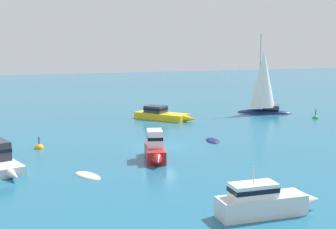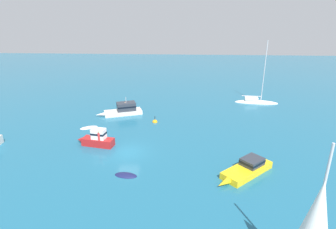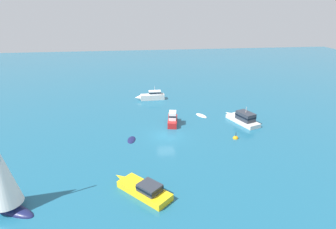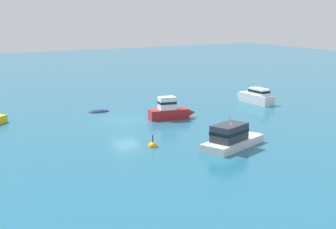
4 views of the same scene
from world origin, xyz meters
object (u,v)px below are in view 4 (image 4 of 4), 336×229
(launch, at_px, (232,138))
(dinghy, at_px, (99,112))
(mooring_buoy, at_px, (153,147))
(tender, at_px, (226,126))
(powerboat, at_px, (170,110))
(cabin_cruiser, at_px, (255,96))

(launch, distance_m, dinghy, 18.10)
(launch, bearing_deg, mooring_buoy, 128.66)
(dinghy, xyz_separation_m, mooring_buoy, (-14.52, 1.41, 0.01))
(tender, relative_size, powerboat, 0.54)
(tender, bearing_deg, cabin_cruiser, 10.74)
(launch, relative_size, dinghy, 3.00)
(dinghy, relative_size, mooring_buoy, 1.83)
(launch, height_order, cabin_cruiser, launch)
(powerboat, bearing_deg, cabin_cruiser, 21.85)
(launch, relative_size, powerboat, 1.49)
(powerboat, relative_size, cabin_cruiser, 0.84)
(cabin_cruiser, bearing_deg, dinghy, 75.42)
(launch, height_order, tender, launch)
(launch, xyz_separation_m, cabin_cruiser, (13.60, -13.50, -0.03))
(dinghy, xyz_separation_m, powerboat, (-6.48, -4.84, 0.82))
(powerboat, distance_m, cabin_cruiser, 12.73)
(powerboat, bearing_deg, dinghy, 137.68)
(launch, xyz_separation_m, powerboat, (11.19, -1.00, 0.05))
(cabin_cruiser, bearing_deg, tender, 127.17)
(launch, height_order, mooring_buoy, launch)
(dinghy, height_order, powerboat, powerboat)
(dinghy, distance_m, cabin_cruiser, 17.83)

